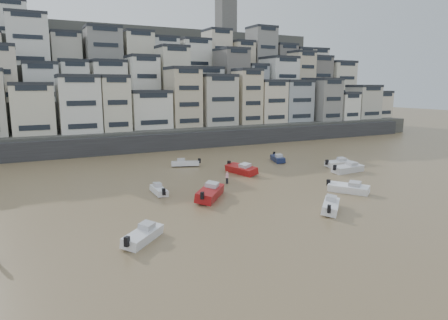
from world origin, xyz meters
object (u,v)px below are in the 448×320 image
boat_f (159,189)px  boat_h (185,162)px  boat_e (241,168)px  boat_j (143,234)px  boat_b (349,187)px  person_pink (227,177)px  boat_c (210,191)px  boat_i (278,157)px  boat_a (331,204)px  boat_d (348,167)px  boat_g (338,162)px

boat_f → boat_h: bearing=-30.7°
boat_e → boat_j: (-21.04, -19.95, -0.14)m
boat_h → boat_e: bearing=141.1°
boat_b → boat_h: size_ratio=1.08×
boat_f → person_pink: person_pink is taller
boat_c → boat_h: 20.16m
boat_j → boat_c: bearing=-2.9°
boat_b → boat_i: boat_b is taller
boat_c → boat_f: size_ratio=1.52×
boat_c → boat_h: boat_c is taller
boat_h → boat_i: (16.42, -3.35, 0.04)m
boat_a → boat_i: 28.90m
boat_f → boat_j: bearing=158.9°
boat_i → boat_a: bearing=-3.7°
boat_d → boat_h: 26.36m
boat_h → boat_i: size_ratio=0.95×
boat_b → boat_d: bearing=104.0°
boat_b → boat_i: size_ratio=1.03×
boat_c → boat_f: 6.89m
boat_g → person_pink: person_pink is taller
boat_j → boat_a: bearing=-46.2°
boat_g → boat_c: bearing=-164.1°
boat_d → boat_e: 16.75m
boat_d → boat_f: (-30.26, 1.32, -0.21)m
boat_a → boat_c: size_ratio=0.79×
person_pink → boat_a: bearing=-74.9°
boat_h → person_pink: bearing=112.9°
boat_e → boat_h: boat_e is taller
boat_j → boat_h: bearing=18.0°
boat_a → boat_j: (-20.49, 0.72, -0.02)m
boat_e → boat_f: boat_e is taller
boat_a → person_pink: size_ratio=3.10×
boat_b → person_pink: 16.09m
boat_a → person_pink: 16.59m
boat_a → boat_j: bearing=133.6°
boat_b → boat_c: (-16.77, 5.53, 0.19)m
boat_f → boat_b: bearing=-114.2°
boat_c → boat_g: size_ratio=1.31×
boat_d → boat_f: boat_d is taller
boat_b → boat_d: (8.71, 9.16, 0.08)m
boat_d → boat_j: 38.68m
person_pink → boat_b: bearing=-44.4°
boat_i → person_pink: (-15.69, -10.56, 0.14)m
boat_b → boat_e: size_ratio=0.87×
boat_d → boat_i: (-4.51, 12.66, -0.10)m
boat_f → person_pink: 10.09m
boat_c → boat_i: size_ratio=1.28×
boat_g → boat_j: size_ratio=0.99×
boat_a → boat_c: (-9.60, 10.28, 0.19)m
boat_d → boat_h: bearing=139.0°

